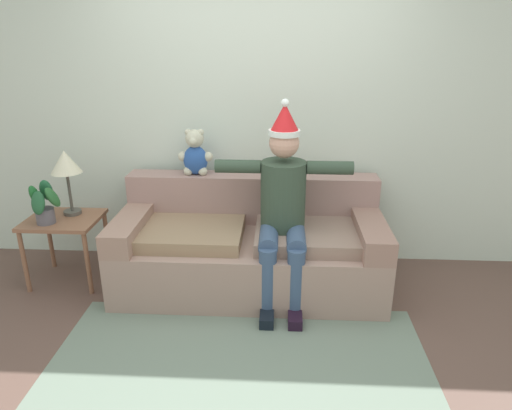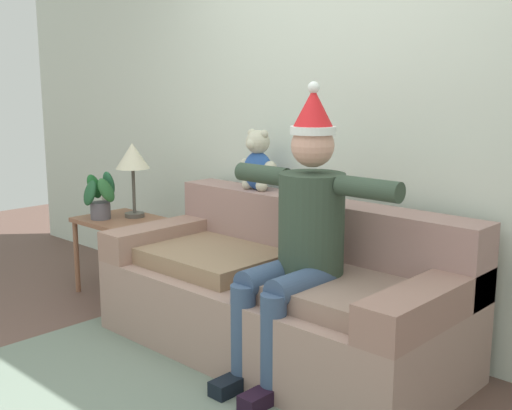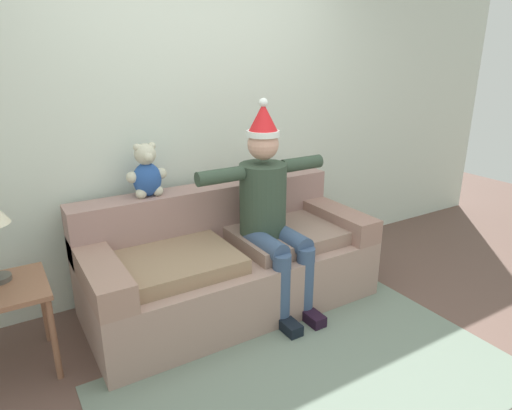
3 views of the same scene
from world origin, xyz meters
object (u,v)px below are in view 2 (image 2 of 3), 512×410
Objects in this scene: side_table at (121,230)px; potted_plant at (100,196)px; teddy_bear at (257,163)px; person_seated at (300,232)px; couch at (282,295)px; candle_tall at (104,198)px; table_lamp at (133,160)px.

side_table is 1.68× the size of potted_plant.
potted_plant is (-1.11, -0.44, -0.29)m from teddy_bear.
person_seated is 2.66× the size of side_table.
candle_tall is at bearing -178.06° from couch.
person_seated is at bearing -7.54° from table_lamp.
couch reaches higher than candle_tall.
side_table is (-1.76, 0.13, -0.29)m from person_seated.
table_lamp is 1.57× the size of potted_plant.
table_lamp is 0.34m from potted_plant.
potted_plant is at bearing -119.24° from table_lamp.
potted_plant is (-1.58, -0.14, 0.39)m from couch.
potted_plant is (-1.83, 0.02, -0.05)m from person_seated.
candle_tall is at bearing 134.04° from potted_plant.
couch is 3.92× the size of table_lamp.
candle_tall is (-0.09, 0.09, -0.03)m from potted_plant.
side_table is at bearing 175.76° from person_seated.
table_lamp is at bearing -166.85° from teddy_bear.
side_table is at bearing 55.68° from potted_plant.
person_seated is 1.92m from candle_tall.
teddy_bear is 1.13× the size of potted_plant.
side_table is (-1.03, -0.33, -0.54)m from teddy_bear.
candle_tall is (-0.20, -0.12, -0.28)m from table_lamp.
potted_plant is 1.66× the size of candle_tall.
couch reaches higher than side_table.
couch is 5.44× the size of teddy_bear.
table_lamp is at bearing 67.07° from side_table.
side_table is 1.07× the size of table_lamp.
teddy_bear reaches higher than table_lamp.
person_seated reaches higher than potted_plant.
potted_plant is at bearing -174.77° from couch.
person_seated is at bearing -3.30° from candle_tall.
potted_plant is (-0.11, -0.21, -0.25)m from table_lamp.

